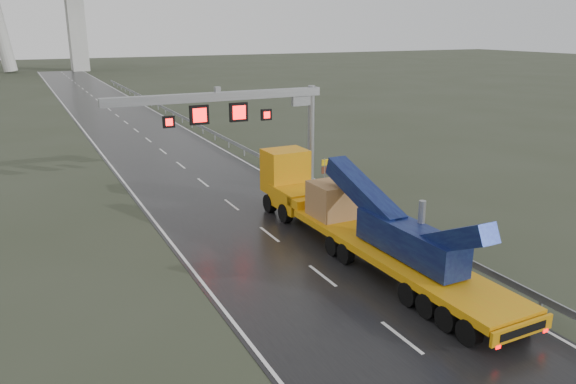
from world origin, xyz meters
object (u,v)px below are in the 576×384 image
sign_gantry (248,113)px  striped_barrier (303,180)px  heavy_haul_truck (346,213)px  exit_sign_pair (331,169)px

sign_gantry → striped_barrier: (3.90, -0.47, -5.05)m
striped_barrier → heavy_haul_truck: bearing=-108.1°
exit_sign_pair → striped_barrier: 2.67m
sign_gantry → heavy_haul_truck: 11.80m
sign_gantry → striped_barrier: sign_gantry is taller
exit_sign_pair → heavy_haul_truck: bearing=-116.0°
sign_gantry → exit_sign_pair: 6.80m
striped_barrier → exit_sign_pair: bearing=-64.8°
exit_sign_pair → sign_gantry: bearing=152.4°
heavy_haul_truck → striped_barrier: bearing=73.2°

